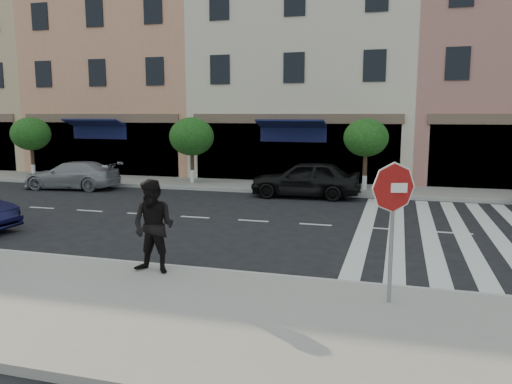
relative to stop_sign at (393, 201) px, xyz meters
name	(u,v)px	position (x,y,z in m)	size (l,w,h in m)	color
ground	(207,254)	(-4.32, 2.39, -1.93)	(120.00, 120.00, 0.00)	black
sidewalk_near	(126,309)	(-4.32, -1.36, -1.85)	(60.00, 4.50, 0.15)	gray
sidewalk_far	(297,188)	(-4.32, 13.39, -1.85)	(60.00, 3.00, 0.15)	gray
building_west_mid	(139,53)	(-15.32, 19.39, 5.07)	(10.00, 9.00, 14.00)	tan
building_centre	(311,75)	(-4.82, 19.39, 3.57)	(11.00, 9.00, 11.00)	beige
street_tree_wa	(31,134)	(-18.32, 13.19, 0.40)	(2.00, 2.00, 3.05)	#473323
street_tree_wb	(192,137)	(-9.32, 13.19, 0.38)	(2.10, 2.10, 3.06)	#473323
street_tree_c	(366,138)	(-1.32, 13.19, 0.43)	(1.90, 1.90, 3.04)	#473323
stop_sign	(393,201)	(0.00, 0.00, 0.00)	(0.84, 0.26, 2.44)	gray
walker	(154,227)	(-4.67, 0.39, -0.82)	(0.93, 0.73, 1.92)	black
car_far_left	(72,175)	(-14.15, 10.72, -1.30)	(1.75, 4.31, 1.25)	gray
car_far_mid	(305,179)	(-3.56, 11.38, -1.17)	(1.78, 4.44, 1.51)	black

